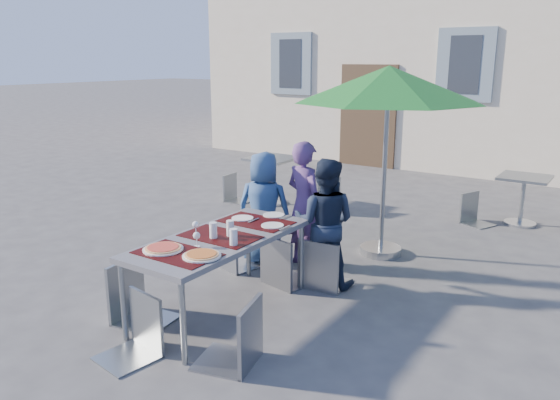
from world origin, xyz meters
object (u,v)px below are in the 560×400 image
Objects in this scene: child_1 at (304,204)px; chair_5 at (133,290)px; cafe_table_1 at (523,193)px; bg_chair_l_1 at (476,191)px; pizza_near_left at (163,248)px; chair_4 at (237,294)px; bg_chair_l_0 at (234,172)px; child_2 at (325,223)px; chair_2 at (323,233)px; dining_table at (220,242)px; chair_0 at (232,221)px; chair_3 at (133,256)px; patio_umbrella at (388,86)px; cafe_table_0 at (272,171)px; bg_chair_r_0 at (325,173)px; chair_1 at (283,231)px; child_0 at (264,208)px; pizza_near_right at (202,255)px.

child_1 reaches higher than chair_5.
bg_chair_l_1 is at bearing -152.05° from cafe_table_1.
chair_4 is at bearing -5.21° from pizza_near_left.
cafe_table_1 is (4.26, 1.22, -0.02)m from bg_chair_l_0.
chair_2 is (0.04, -0.10, -0.08)m from child_2.
pizza_near_left is (-0.16, -0.56, 0.07)m from dining_table.
chair_0 is 1.47m from chair_3.
patio_umbrella is 3.11m from cafe_table_0.
bg_chair_r_0 is (-1.41, 2.52, -0.08)m from child_2.
chair_1 reaches higher than chair_4.
chair_3 is at bearing 66.27° from child_0.
chair_1 is 1.01× the size of chair_4.
child_2 is at bearing 36.47° from chair_1.
chair_5 is 4.84m from cafe_table_0.
bg_chair_l_1 is (1.19, 2.77, -0.23)m from child_1.
pizza_near_right is 0.34× the size of chair_5.
child_1 is at bearing -177.02° from child_0.
chair_3 is at bearing 178.28° from pizza_near_left.
chair_2 is at bearing 92.38° from child_2.
chair_5 is at bearing -79.69° from pizza_near_left.
patio_umbrella is 2.63× the size of bg_chair_l_0.
dining_table is 2.72m from patio_umbrella.
chair_3 is 1.24× the size of bg_chair_l_1.
bg_chair_r_0 reaches higher than chair_1.
pizza_near_right is 1.37m from chair_1.
patio_umbrella is at bearing -40.78° from bg_chair_r_0.
chair_2 reaches higher than cafe_table_0.
dining_table is 1.28× the size of child_1.
child_1 is 2.23m from chair_4.
pizza_near_left is 2.04m from child_1.
cafe_table_0 is (-1.43, 2.24, -0.11)m from child_0.
chair_3 is at bearing -114.56° from cafe_table_1.
pizza_near_left is 0.24× the size of child_1.
chair_3 is (-0.78, -0.05, -0.15)m from pizza_near_right.
pizza_near_right is at bearing 63.43° from child_2.
cafe_table_0 is (-2.46, 1.22, -1.47)m from patio_umbrella.
child_2 reaches higher than bg_chair_r_0.
chair_4 is 5.30m from cafe_table_1.
bg_chair_r_0 reaches higher than chair_0.
cafe_table_1 is (3.63, 1.03, -0.07)m from cafe_table_0.
chair_4 is 1.18× the size of bg_chair_l_0.
chair_3 reaches higher than dining_table.
child_0 is 0.58× the size of patio_umbrella.
bg_chair_l_0 reaches higher than pizza_near_left.
chair_0 is 2.03m from chair_4.
cafe_table_0 is 3.14m from bg_chair_l_1.
child_0 is at bearing 98.45° from pizza_near_left.
chair_3 is 3.38m from patio_umbrella.
chair_2 is (0.50, 1.01, -0.10)m from dining_table.
child_1 is at bearing -113.23° from bg_chair_l_1.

